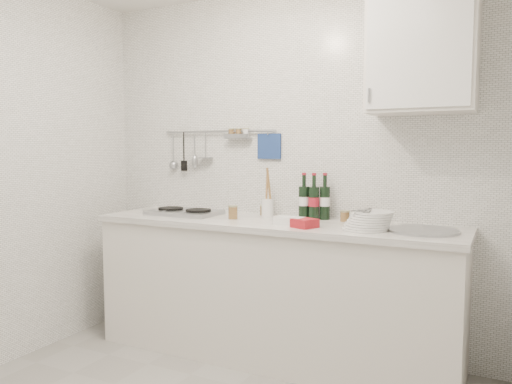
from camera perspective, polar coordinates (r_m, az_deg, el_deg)
back_wall at (r=3.53m, az=3.96°, el=2.64°), size 3.00×0.02×2.50m
counter at (r=3.39m, az=1.98°, el=-11.48°), size 2.44×0.64×0.96m
wall_rail at (r=3.77m, az=-4.65°, el=5.46°), size 0.98×0.09×0.34m
wall_cabinet at (r=3.15m, az=18.48°, el=14.89°), size 0.60×0.38×0.70m
plate_stack_hob at (r=3.62m, az=-7.43°, el=-2.34°), size 0.32×0.32×0.03m
plate_stack_sink at (r=3.00m, az=12.78°, el=-3.22°), size 0.29×0.28×0.12m
wine_bottles at (r=3.36m, az=6.66°, el=-0.49°), size 0.21×0.12×0.31m
butter_dish at (r=3.09m, az=3.85°, el=-3.34°), size 0.19×0.11×0.05m
strawberry_punnet at (r=3.02m, az=5.58°, el=-3.57°), size 0.17×0.17×0.05m
utensil_crock at (r=3.47m, az=1.33°, el=-1.53°), size 0.08×0.08×0.34m
jar_a at (r=3.55m, az=0.94°, el=-2.05°), size 0.06×0.06×0.08m
jar_b at (r=3.30m, az=10.12°, el=-2.70°), size 0.06×0.06×0.07m
jar_c at (r=3.23m, az=12.03°, el=-2.82°), size 0.07×0.07×0.08m
jar_d at (r=3.37m, az=-2.65°, el=-2.30°), size 0.07×0.07×0.09m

